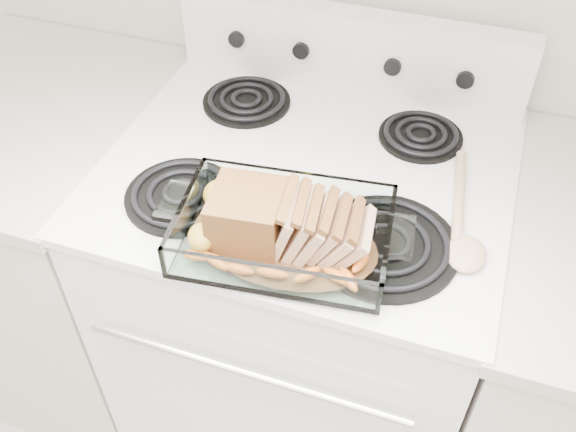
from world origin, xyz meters
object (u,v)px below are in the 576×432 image
(pork_roast, at_px, (275,220))
(baking_dish, at_px, (284,237))
(electric_range, at_px, (304,309))
(counter_left, at_px, (69,248))

(pork_roast, bearing_deg, baking_dish, -5.86)
(electric_range, distance_m, pork_roast, 0.56)
(electric_range, distance_m, baking_dish, 0.53)
(counter_left, bearing_deg, pork_roast, -17.77)
(electric_range, xyz_separation_m, pork_roast, (0.01, -0.22, 0.52))
(counter_left, distance_m, pork_roast, 0.89)
(electric_range, relative_size, baking_dish, 3.21)
(electric_range, distance_m, counter_left, 0.67)
(counter_left, bearing_deg, baking_dish, -17.39)
(baking_dish, xyz_separation_m, pork_roast, (-0.02, 0.00, 0.03))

